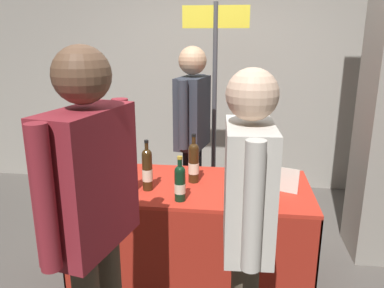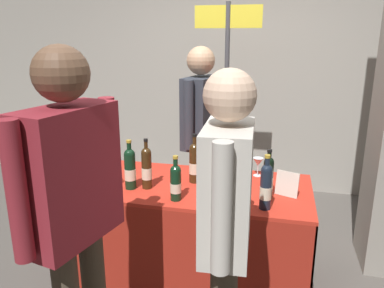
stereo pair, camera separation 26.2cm
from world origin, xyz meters
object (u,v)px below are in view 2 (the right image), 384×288
tasting_table (192,214)px  vendor_presenter (200,128)px  flower_vase (105,172)px  booth_signpost (226,86)px  wine_glass_near_vendor (258,162)px  display_bottle_0 (130,168)px  taster_foreground_right (226,215)px  featured_wine_bottle (266,186)px

tasting_table → vendor_presenter: (-0.08, 0.66, 0.49)m
flower_vase → booth_signpost: (0.63, 1.31, 0.44)m
wine_glass_near_vendor → vendor_presenter: (-0.52, 0.37, 0.16)m
tasting_table → flower_vase: 0.70m
flower_vase → wine_glass_near_vendor: bearing=27.8°
flower_vase → tasting_table: bearing=23.4°
booth_signpost → flower_vase: bearing=-115.6°
display_bottle_0 → vendor_presenter: bearing=68.8°
vendor_presenter → taster_foreground_right: vendor_presenter is taller
booth_signpost → wine_glass_near_vendor: bearing=-65.1°
featured_wine_bottle → wine_glass_near_vendor: 0.57m
tasting_table → vendor_presenter: 0.82m
taster_foreground_right → booth_signpost: (-0.29, 1.96, 0.33)m
vendor_presenter → booth_signpost: 0.54m
display_bottle_0 → taster_foreground_right: bearing=-43.2°
tasting_table → taster_foreground_right: taster_foreground_right is taller
tasting_table → wine_glass_near_vendor: 0.62m
tasting_table → featured_wine_bottle: (0.52, -0.28, 0.38)m
display_bottle_0 → tasting_table: bearing=22.4°
vendor_presenter → flower_vase: bearing=-16.3°
booth_signpost → vendor_presenter: bearing=-110.8°
tasting_table → taster_foreground_right: size_ratio=1.00×
vendor_presenter → booth_signpost: bearing=170.6°
tasting_table → featured_wine_bottle: bearing=-28.0°
flower_vase → vendor_presenter: vendor_presenter is taller
featured_wine_bottle → booth_signpost: 1.48m
taster_foreground_right → tasting_table: bearing=19.6°
taster_foreground_right → vendor_presenter: bearing=13.2°
taster_foreground_right → booth_signpost: size_ratio=0.80×
featured_wine_bottle → flower_vase: 1.07m
featured_wine_bottle → booth_signpost: bearing=108.3°
display_bottle_0 → booth_signpost: 1.39m
flower_vase → booth_signpost: bearing=64.4°
vendor_presenter → taster_foreground_right: size_ratio=1.03×
flower_vase → taster_foreground_right: taster_foreground_right is taller
taster_foreground_right → display_bottle_0: bearing=43.7°
display_bottle_0 → wine_glass_near_vendor: display_bottle_0 is taller
wine_glass_near_vendor → vendor_presenter: 0.66m
tasting_table → vendor_presenter: vendor_presenter is taller
vendor_presenter → taster_foreground_right: (0.45, -1.54, -0.03)m
display_bottle_0 → vendor_presenter: 0.89m
flower_vase → taster_foreground_right: size_ratio=0.21×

